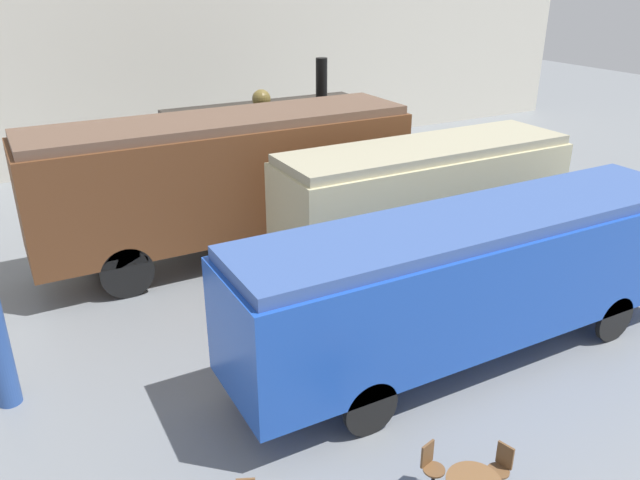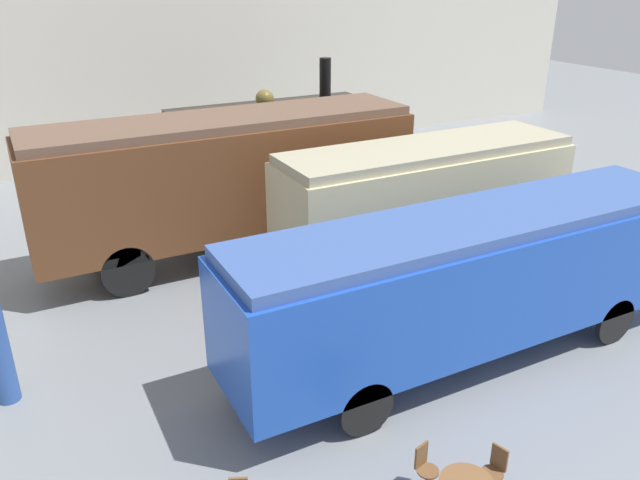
% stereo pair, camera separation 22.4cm
% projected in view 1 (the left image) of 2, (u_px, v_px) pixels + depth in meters
% --- Properties ---
extents(ground_plane, '(80.00, 80.00, 0.00)m').
position_uv_depth(ground_plane, '(360.00, 308.00, 15.68)').
color(ground_plane, gray).
extents(backdrop_wall, '(44.00, 0.15, 9.00)m').
position_uv_depth(backdrop_wall, '(170.00, 55.00, 26.25)').
color(backdrop_wall, beige).
rests_on(backdrop_wall, ground_plane).
extents(steam_locomotive, '(7.23, 2.67, 4.97)m').
position_uv_depth(steam_locomotive, '(273.00, 147.00, 22.17)').
color(steam_locomotive, black).
rests_on(steam_locomotive, ground_plane).
extents(passenger_coach_wooden, '(10.84, 2.72, 4.12)m').
position_uv_depth(passenger_coach_wooden, '(225.00, 174.00, 17.68)').
color(passenger_coach_wooden, brown).
rests_on(passenger_coach_wooden, ground_plane).
extents(passenger_coach_vintage, '(8.25, 2.42, 3.62)m').
position_uv_depth(passenger_coach_vintage, '(424.00, 196.00, 16.85)').
color(passenger_coach_vintage, beige).
rests_on(passenger_coach_vintage, ground_plane).
extents(streamlined_locomotive, '(12.92, 2.43, 3.31)m').
position_uv_depth(streamlined_locomotive, '(504.00, 265.00, 13.38)').
color(streamlined_locomotive, blue).
rests_on(streamlined_locomotive, ground_plane).
extents(cafe_chair_6, '(0.38, 0.36, 0.87)m').
position_uv_depth(cafe_chair_6, '(501.00, 465.00, 10.00)').
color(cafe_chair_6, black).
rests_on(cafe_chair_6, ground_plane).
extents(cafe_chair_7, '(0.36, 0.38, 0.87)m').
position_uv_depth(cafe_chair_7, '(431.00, 464.00, 10.03)').
color(cafe_chair_7, black).
rests_on(cafe_chair_7, ground_plane).
extents(visitor_person, '(0.34, 0.34, 1.63)m').
position_uv_depth(visitor_person, '(447.00, 282.00, 15.06)').
color(visitor_person, '#262633').
rests_on(visitor_person, ground_plane).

